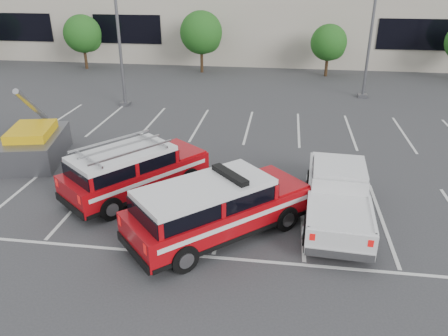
# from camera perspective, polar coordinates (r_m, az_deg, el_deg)

# --- Properties ---
(ground) EXTENTS (120.00, 120.00, 0.00)m
(ground) POSITION_cam_1_polar(r_m,az_deg,el_deg) (15.64, 0.22, -5.45)
(ground) COLOR #353538
(ground) RESTS_ON ground
(stall_markings) EXTENTS (23.00, 15.00, 0.01)m
(stall_markings) POSITION_cam_1_polar(r_m,az_deg,el_deg) (19.63, 2.01, 1.11)
(stall_markings) COLOR silver
(stall_markings) RESTS_ON ground
(convention_building) EXTENTS (60.00, 16.99, 13.20)m
(convention_building) POSITION_cam_1_polar(r_m,az_deg,el_deg) (45.40, 6.34, 20.61)
(convention_building) COLOR beige
(convention_building) RESTS_ON ground
(tree_left) EXTENTS (3.07, 3.07, 4.42)m
(tree_left) POSITION_cam_1_polar(r_m,az_deg,el_deg) (39.53, -17.83, 16.20)
(tree_left) COLOR #3F2B19
(tree_left) RESTS_ON ground
(tree_mid_left) EXTENTS (3.37, 3.37, 4.85)m
(tree_mid_left) POSITION_cam_1_polar(r_m,az_deg,el_deg) (36.40, -2.83, 17.08)
(tree_mid_left) COLOR #3F2B19
(tree_mid_left) RESTS_ON ground
(tree_mid_right) EXTENTS (2.77, 2.77, 3.99)m
(tree_mid_right) POSITION_cam_1_polar(r_m,az_deg,el_deg) (35.99, 13.64, 15.50)
(tree_mid_right) COLOR #3F2B19
(tree_mid_right) RESTS_ON ground
(light_pole_left) EXTENTS (0.90, 0.60, 10.24)m
(light_pole_left) POSITION_cam_1_polar(r_m,az_deg,el_deg) (27.36, -13.78, 18.45)
(light_pole_left) COLOR #59595E
(light_pole_left) RESTS_ON ground
(light_pole_mid) EXTENTS (0.90, 0.60, 10.24)m
(light_pole_mid) POSITION_cam_1_polar(r_m,az_deg,el_deg) (29.97, 18.93, 18.36)
(light_pole_mid) COLOR #59595E
(light_pole_mid) RESTS_ON ground
(fire_chief_suv) EXTENTS (5.84, 5.63, 2.09)m
(fire_chief_suv) POSITION_cam_1_polar(r_m,az_deg,el_deg) (13.82, -0.94, -5.73)
(fire_chief_suv) COLOR #9D070D
(fire_chief_suv) RESTS_ON ground
(white_pickup) EXTENTS (2.34, 5.86, 1.76)m
(white_pickup) POSITION_cam_1_polar(r_m,az_deg,el_deg) (15.39, 14.56, -3.87)
(white_pickup) COLOR silver
(white_pickup) RESTS_ON ground
(ladder_suv) EXTENTS (5.01, 5.50, 2.12)m
(ladder_suv) POSITION_cam_1_polar(r_m,az_deg,el_deg) (16.63, -11.69, -0.78)
(ladder_suv) COLOR #9D070D
(ladder_suv) RESTS_ON ground
(utility_rig) EXTENTS (3.57, 4.49, 3.45)m
(utility_rig) POSITION_cam_1_polar(r_m,az_deg,el_deg) (21.10, -23.96, 2.64)
(utility_rig) COLOR #59595E
(utility_rig) RESTS_ON ground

